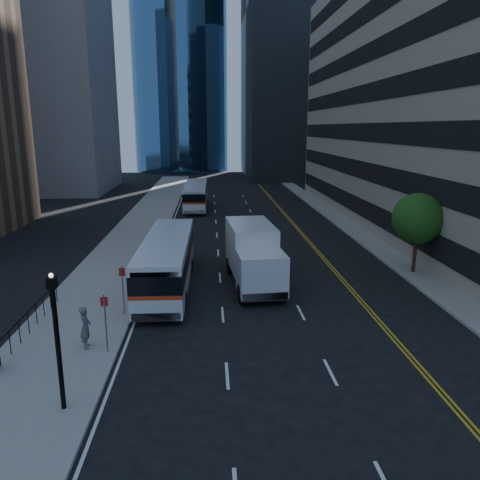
{
  "coord_description": "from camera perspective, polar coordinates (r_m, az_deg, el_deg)",
  "views": [
    {
      "loc": [
        -4.05,
        -20.13,
        9.21
      ],
      "look_at": [
        -2.33,
        6.43,
        2.8
      ],
      "focal_mm": 35.0,
      "sensor_mm": 36.0,
      "label": 1
    }
  ],
  "objects": [
    {
      "name": "midrise_west",
      "position": [
        76.45,
        -23.23,
        18.74
      ],
      "size": [
        18.0,
        18.0,
        35.0
      ],
      "primitive_type": "cube",
      "color": "gray",
      "rests_on": "ground"
    },
    {
      "name": "sidewalk_west",
      "position": [
        46.5,
        -11.61,
        1.93
      ],
      "size": [
        5.0,
        90.0,
        0.15
      ],
      "primitive_type": "cube",
      "color": "gray",
      "rests_on": "ground"
    },
    {
      "name": "ground",
      "position": [
        22.51,
        7.13,
        -10.73
      ],
      "size": [
        160.0,
        160.0,
        0.0
      ],
      "primitive_type": "plane",
      "color": "black",
      "rests_on": "ground"
    },
    {
      "name": "street_tree",
      "position": [
        31.51,
        20.86,
        2.47
      ],
      "size": [
        3.2,
        3.2,
        5.1
      ],
      "color": "#332114",
      "rests_on": "sidewalk_east"
    },
    {
      "name": "pedestrian",
      "position": [
        20.96,
        -18.31,
        -10.07
      ],
      "size": [
        0.48,
        0.7,
        1.83
      ],
      "primitive_type": "imported",
      "rotation": [
        0.0,
        0.0,
        1.64
      ],
      "color": "#52535A",
      "rests_on": "sidewalk_west"
    },
    {
      "name": "bus_front",
      "position": [
        27.65,
        -8.85,
        -2.52
      ],
      "size": [
        2.67,
        11.66,
        3.0
      ],
      "rotation": [
        0.0,
        0.0,
        -0.01
      ],
      "color": "silver",
      "rests_on": "ground"
    },
    {
      "name": "bus_rear",
      "position": [
        54.97,
        -5.4,
        5.5
      ],
      "size": [
        2.55,
        11.22,
        2.89
      ],
      "rotation": [
        0.0,
        0.0,
        -0.01
      ],
      "color": "white",
      "rests_on": "ground"
    },
    {
      "name": "office_tower_north",
      "position": [
        96.99,
        10.59,
        25.71
      ],
      "size": [
        30.0,
        28.0,
        60.0
      ],
      "primitive_type": "cube",
      "color": "gray",
      "rests_on": "ground"
    },
    {
      "name": "box_truck",
      "position": [
        27.81,
        1.64,
        -1.77
      ],
      "size": [
        3.09,
        7.58,
        3.55
      ],
      "rotation": [
        0.0,
        0.0,
        0.08
      ],
      "color": "silver",
      "rests_on": "ground"
    },
    {
      "name": "lamp_post",
      "position": [
        16.32,
        -21.41,
        -10.88
      ],
      "size": [
        0.28,
        0.28,
        4.56
      ],
      "color": "black",
      "rests_on": "sidewalk_west"
    },
    {
      "name": "sidewalk_east",
      "position": [
        47.86,
        12.2,
        2.23
      ],
      "size": [
        2.0,
        90.0,
        0.15
      ],
      "primitive_type": "cube",
      "color": "gray",
      "rests_on": "ground"
    }
  ]
}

